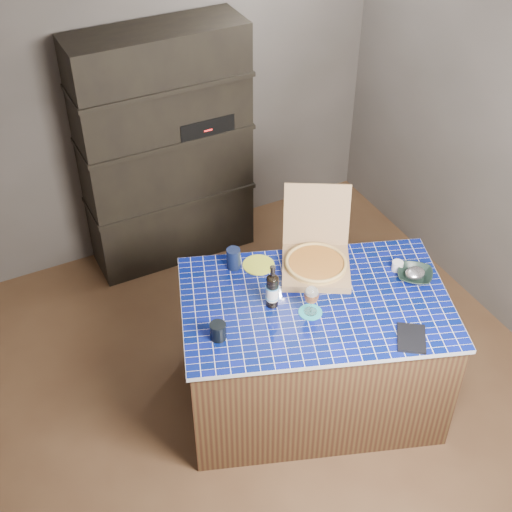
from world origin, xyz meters
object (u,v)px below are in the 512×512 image
kitchen_island (312,351)px  mead_bottle (272,290)px  pizza_box (316,260)px  bowl (415,275)px  wine_glass (311,295)px  dvd_case (411,338)px

kitchen_island → mead_bottle: 0.58m
pizza_box → bowl: 0.58m
kitchen_island → wine_glass: (-0.08, -0.07, 0.54)m
mead_bottle → bowl: mead_bottle is taller
dvd_case → bowl: 0.50m
kitchen_island → bowl: (0.61, -0.09, 0.44)m
kitchen_island → bowl: 0.75m
wine_glass → dvd_case: bearing=-47.9°
pizza_box → bowl: (0.46, -0.34, -0.04)m
kitchen_island → pizza_box: (0.14, 0.25, 0.47)m
wine_glass → dvd_case: size_ratio=0.88×
mead_bottle → dvd_case: (0.53, -0.57, -0.10)m
kitchen_island → bowl: bearing=10.8°
dvd_case → pizza_box: bearing=137.2°
pizza_box → mead_bottle: pizza_box is taller
mead_bottle → wine_glass: mead_bottle is taller
dvd_case → bowl: bearing=86.8°
pizza_box → dvd_case: size_ratio=2.95×
pizza_box → wine_glass: bearing=-95.5°
bowl → dvd_case: bearing=-128.2°
mead_bottle → dvd_case: 0.78m
pizza_box → dvd_case: pizza_box is taller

